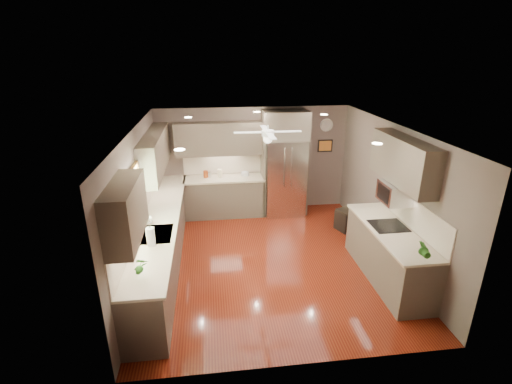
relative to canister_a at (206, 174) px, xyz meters
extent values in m
plane|color=#50120A|center=(1.14, -2.25, -1.02)|extent=(5.00, 5.00, 0.00)
plane|color=white|center=(1.14, -2.25, 1.48)|extent=(5.00, 5.00, 0.00)
plane|color=brown|center=(1.14, 0.25, 0.23)|extent=(4.50, 0.00, 4.50)
plane|color=brown|center=(1.14, -4.75, 0.23)|extent=(4.50, 0.00, 4.50)
plane|color=brown|center=(-1.11, -2.25, 0.23)|extent=(0.00, 5.00, 5.00)
plane|color=brown|center=(3.39, -2.25, 0.23)|extent=(0.00, 5.00, 5.00)
cylinder|color=maroon|center=(0.00, 0.00, 0.00)|extent=(0.12, 0.12, 0.17)
cylinder|color=silver|center=(0.09, 0.01, -0.01)|extent=(0.11, 0.11, 0.15)
cylinder|color=beige|center=(0.33, -0.01, 0.01)|extent=(0.15, 0.15, 0.19)
imported|color=white|center=(-0.94, -2.37, 0.01)|extent=(0.10, 0.11, 0.19)
imported|color=#27631C|center=(-0.83, -3.95, 0.08)|extent=(0.18, 0.12, 0.33)
imported|color=#27631C|center=(3.04, -4.03, 0.08)|extent=(0.19, 0.16, 0.32)
imported|color=beige|center=(0.92, -0.01, -0.06)|extent=(0.24, 0.24, 0.05)
cube|color=brown|center=(-0.81, -2.10, -0.57)|extent=(0.60, 4.70, 0.90)
cube|color=beige|center=(-0.80, -2.10, -0.10)|extent=(0.65, 4.70, 0.04)
cube|color=beige|center=(-1.10, -2.10, 0.18)|extent=(0.02, 4.70, 0.50)
cube|color=brown|center=(0.41, -0.05, -0.57)|extent=(1.85, 0.60, 0.90)
cube|color=beige|center=(0.41, -0.06, -0.10)|extent=(1.85, 0.65, 0.04)
cube|color=beige|center=(0.41, 0.24, 0.18)|extent=(1.85, 0.02, 0.50)
cube|color=brown|center=(-0.95, -3.85, 0.81)|extent=(0.33, 1.20, 0.75)
cube|color=brown|center=(-0.95, -0.95, 0.81)|extent=(0.33, 2.40, 0.75)
cube|color=brown|center=(0.41, 0.09, 0.81)|extent=(2.15, 0.33, 0.75)
cube|color=brown|center=(3.22, -2.80, 1.01)|extent=(0.33, 1.70, 0.75)
cube|color=#BFF2B2|center=(-1.10, -2.75, 0.53)|extent=(0.01, 1.00, 0.80)
cube|color=brown|center=(-1.07, -2.75, 0.96)|extent=(0.05, 1.12, 0.06)
cube|color=brown|center=(-1.07, -2.75, 0.10)|extent=(0.05, 1.12, 0.06)
cube|color=brown|center=(-1.07, -3.28, 0.53)|extent=(0.05, 0.06, 0.80)
cube|color=brown|center=(-1.07, -2.22, 0.53)|extent=(0.05, 0.06, 0.80)
cube|color=silver|center=(-0.79, -2.75, -0.09)|extent=(0.50, 0.70, 0.03)
cube|color=#262626|center=(-0.79, -2.75, -0.13)|extent=(0.44, 0.62, 0.05)
cylinder|color=silver|center=(-0.99, -2.75, 0.03)|extent=(0.02, 0.02, 0.24)
cylinder|color=silver|center=(-0.93, -2.75, 0.15)|extent=(0.16, 0.02, 0.02)
cube|color=silver|center=(1.84, -0.11, -0.11)|extent=(0.92, 0.72, 1.82)
cube|color=black|center=(1.84, -0.45, -0.36)|extent=(0.88, 0.02, 0.02)
cube|color=black|center=(1.84, -0.45, 0.23)|extent=(0.01, 0.02, 1.00)
cylinder|color=silver|center=(1.76, -0.49, 0.23)|extent=(0.02, 0.02, 0.90)
cylinder|color=silver|center=(1.92, -0.49, 0.23)|extent=(0.02, 0.02, 0.90)
cube|color=brown|center=(1.84, -0.05, 1.12)|extent=(1.04, 0.60, 0.63)
cube|color=brown|center=(1.34, -0.05, -0.11)|extent=(0.06, 0.60, 1.82)
cube|color=brown|center=(2.34, -0.05, -0.11)|extent=(0.06, 0.60, 1.82)
cube|color=brown|center=(3.06, -3.05, -0.57)|extent=(0.65, 2.20, 0.90)
cube|color=beige|center=(3.05, -3.05, -0.10)|extent=(0.70, 2.20, 0.04)
cube|color=beige|center=(3.38, -3.05, 0.18)|extent=(0.02, 2.20, 0.50)
cube|color=black|center=(3.05, -2.95, -0.08)|extent=(0.56, 0.52, 0.01)
cube|color=silver|center=(3.17, -2.80, 0.46)|extent=(0.42, 0.55, 0.34)
cube|color=black|center=(2.96, -2.80, 0.46)|extent=(0.02, 0.40, 0.26)
cylinder|color=white|center=(1.14, -1.95, 1.44)|extent=(0.03, 0.03, 0.08)
cylinder|color=white|center=(1.14, -1.95, 1.34)|extent=(0.22, 0.22, 0.10)
sphere|color=white|center=(1.14, -1.95, 1.24)|extent=(0.16, 0.16, 0.16)
cube|color=white|center=(1.49, -1.95, 1.36)|extent=(0.48, 0.11, 0.01)
cube|color=white|center=(1.14, -1.60, 1.36)|extent=(0.11, 0.48, 0.01)
cube|color=white|center=(0.79, -1.95, 1.36)|extent=(0.48, 0.11, 0.01)
cube|color=white|center=(1.14, -2.30, 1.36)|extent=(0.11, 0.48, 0.01)
cylinder|color=white|center=(-0.26, -0.95, 1.47)|extent=(0.14, 0.14, 0.01)
cylinder|color=white|center=(2.44, -0.95, 1.47)|extent=(0.14, 0.14, 0.01)
cylinder|color=white|center=(-0.26, -3.45, 1.47)|extent=(0.14, 0.14, 0.01)
cylinder|color=white|center=(2.44, -3.45, 1.47)|extent=(0.14, 0.14, 0.01)
cylinder|color=white|center=(1.14, -0.45, 1.47)|extent=(0.14, 0.14, 0.01)
cylinder|color=white|center=(2.89, 0.24, 1.03)|extent=(0.30, 0.03, 0.30)
cylinder|color=silver|center=(2.89, 0.22, 1.03)|extent=(0.29, 0.00, 0.29)
cube|color=black|center=(2.89, 0.23, 0.53)|extent=(0.36, 0.03, 0.30)
cube|color=#BE6C26|center=(2.89, 0.22, 0.53)|extent=(0.30, 0.01, 0.24)
cube|color=black|center=(3.02, -1.20, -0.79)|extent=(0.49, 0.49, 0.43)
cube|color=black|center=(3.02, -1.20, -0.56)|extent=(0.47, 0.47, 0.03)
cylinder|color=white|center=(-0.81, -3.13, 0.06)|extent=(0.13, 0.13, 0.30)
cylinder|color=silver|center=(-0.81, -3.13, 0.07)|extent=(0.03, 0.03, 0.32)
camera|label=1|loc=(0.14, -8.23, 2.68)|focal=26.00mm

